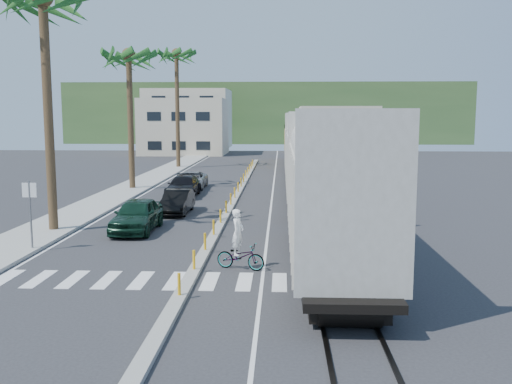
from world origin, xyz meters
TOP-DOWN VIEW (x-y plane):
  - ground at (0.00, 0.00)m, footprint 140.00×140.00m
  - sidewalk at (-8.50, 25.00)m, footprint 3.00×90.00m
  - rails at (5.00, 28.00)m, footprint 1.56×100.00m
  - median at (0.00, 19.96)m, footprint 0.45×60.00m
  - crosswalk at (0.00, -2.00)m, footprint 14.00×2.20m
  - lane_markings at (-2.15, 25.00)m, footprint 9.42×90.00m
  - freight_train at (5.00, 20.46)m, footprint 3.00×60.94m
  - palm_trees at (-8.10, 22.70)m, footprint 3.50×37.20m
  - street_sign at (-7.30, 2.00)m, footprint 0.60×0.08m
  - buildings at (-6.41, 71.66)m, footprint 38.00×27.00m
  - hillside at (0.00, 100.00)m, footprint 80.00×20.00m
  - car_lead at (-3.94, 6.31)m, footprint 1.97×4.78m
  - car_second at (-2.90, 11.54)m, footprint 1.54×4.16m
  - car_third at (-3.72, 18.34)m, footprint 2.05×5.01m
  - car_rear at (-3.87, 22.87)m, footprint 2.28×4.76m
  - cyclist at (1.63, -0.40)m, footprint 1.73×2.24m

SIDE VIEW (x-z plane):
  - ground at x=0.00m, z-range 0.00..0.00m
  - lane_markings at x=-2.15m, z-range 0.00..0.01m
  - crosswalk at x=0.00m, z-range 0.00..0.01m
  - rails at x=5.00m, z-range 0.00..0.06m
  - sidewalk at x=-8.50m, z-range 0.00..0.15m
  - median at x=0.00m, z-range -0.34..0.51m
  - car_rear at x=-3.87m, z-range 0.00..1.31m
  - car_second at x=-2.90m, z-range 0.00..1.36m
  - cyclist at x=1.63m, z-range -0.42..1.83m
  - car_third at x=-3.72m, z-range 0.00..1.45m
  - car_lead at x=-3.94m, z-range 0.00..1.62m
  - street_sign at x=-7.30m, z-range 0.47..3.47m
  - freight_train at x=5.00m, z-range -0.02..5.83m
  - buildings at x=-6.41m, z-range -0.64..9.36m
  - hillside at x=0.00m, z-range 0.00..12.00m
  - palm_trees at x=-8.10m, z-range 3.93..17.68m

